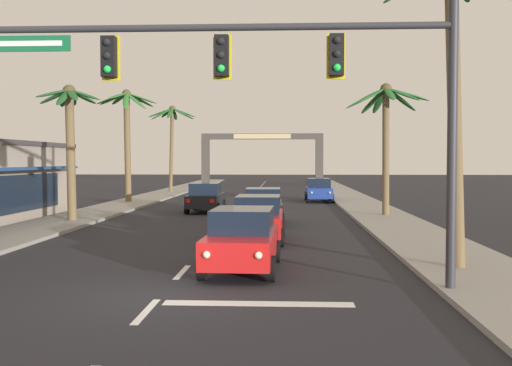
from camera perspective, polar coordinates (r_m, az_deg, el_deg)
name	(u,v)px	position (r m, az deg, el deg)	size (l,w,h in m)	color
ground_plane	(160,296)	(13.65, -9.09, -10.56)	(220.00, 220.00, 0.00)	#232328
sidewalk_right	(377,214)	(33.54, 11.44, -2.87)	(3.20, 110.00, 0.14)	gray
sidewalk_left	(97,212)	(34.80, -14.90, -2.72)	(3.20, 110.00, 0.14)	gray
lane_markings	(244,213)	(33.72, -1.16, -2.91)	(4.28, 89.49, 0.01)	silver
traffic_signal_mast	(295,77)	(13.70, 3.74, 10.02)	(10.59, 0.41, 6.91)	#2D2D33
sedan_lead_at_stop_bar	(242,239)	(16.44, -1.31, -5.33)	(2.06, 4.50, 1.68)	red
sedan_third_in_queue	(258,218)	(22.32, 0.21, -3.34)	(1.97, 4.46, 1.68)	red
sedan_fifth_in_queue	(263,206)	(28.22, 0.68, -2.18)	(2.01, 4.48, 1.68)	black
sedan_oncoming_far	(206,197)	(34.84, -4.79, -1.35)	(2.00, 4.47, 1.68)	black
sedan_parked_nearest_kerb	(319,190)	(43.62, 5.99, -0.64)	(1.95, 4.45, 1.68)	navy
palm_left_second	(70,128)	(30.06, -17.28, 5.00)	(3.23, 3.10, 6.60)	brown
palm_left_third	(127,124)	(42.47, -12.15, 5.50)	(4.15, 4.13, 7.87)	brown
palm_left_farthest	(172,127)	(54.80, -8.02, 5.33)	(4.41, 4.29, 7.91)	brown
palm_right_nearest	(452,43)	(17.10, 18.15, 12.56)	(4.11, 3.96, 8.73)	brown
palm_right_second	(386,119)	(32.09, 12.26, 5.93)	(4.35, 4.25, 7.00)	brown
town_gateway_arch	(262,151)	(71.86, 0.59, 3.02)	(14.55, 0.90, 6.18)	#423D38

